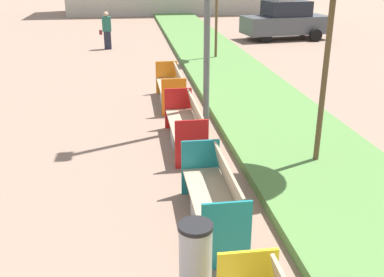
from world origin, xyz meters
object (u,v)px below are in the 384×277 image
object	(u,v)px
litter_bin	(195,263)
pedestrian_walking	(107,30)
parked_car_distant	(285,21)
bench_orange_frame	(171,90)
bench_teal_frame	(214,203)
bench_red_frame	(186,129)

from	to	relation	value
litter_bin	pedestrian_walking	distance (m)	16.40
pedestrian_walking	parked_car_distant	distance (m)	8.82
bench_orange_frame	litter_bin	size ratio (longest dim) A/B	2.20
bench_teal_frame	pedestrian_walking	distance (m)	14.98
bench_teal_frame	litter_bin	distance (m)	1.57
bench_teal_frame	pedestrian_walking	bearing A→B (deg)	97.63
bench_teal_frame	pedestrian_walking	world-z (taller)	pedestrian_walking
bench_orange_frame	pedestrian_walking	world-z (taller)	pedestrian_walking
bench_orange_frame	litter_bin	distance (m)	7.69
bench_teal_frame	bench_red_frame	bearing A→B (deg)	89.95
pedestrian_walking	bench_orange_frame	bearing A→B (deg)	-77.05
bench_orange_frame	parked_car_distant	xyz separation A→B (m)	(6.69, 10.20, 0.54)
bench_orange_frame	bench_red_frame	bearing A→B (deg)	-89.98
litter_bin	parked_car_distant	world-z (taller)	parked_car_distant
bench_red_frame	litter_bin	xyz separation A→B (m)	(-0.49, -4.60, 0.12)
bench_orange_frame	parked_car_distant	bearing A→B (deg)	56.73
pedestrian_walking	litter_bin	bearing A→B (deg)	-84.75
bench_red_frame	parked_car_distant	distance (m)	14.88
bench_teal_frame	bench_orange_frame	bearing A→B (deg)	89.99
litter_bin	parked_car_distant	bearing A→B (deg)	68.11
bench_teal_frame	parked_car_distant	world-z (taller)	parked_car_distant
bench_red_frame	bench_teal_frame	bearing A→B (deg)	-90.05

